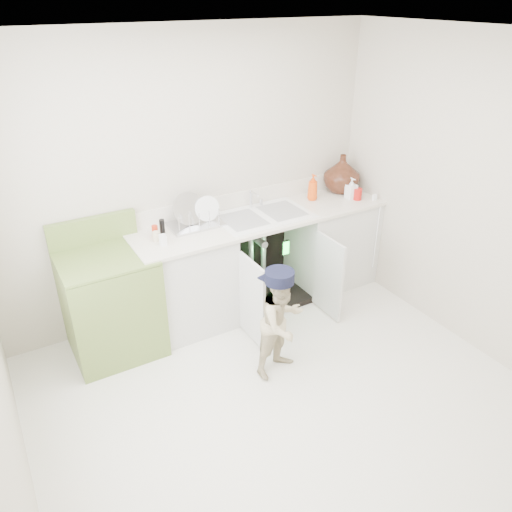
{
  "coord_description": "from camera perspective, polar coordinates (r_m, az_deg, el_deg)",
  "views": [
    {
      "loc": [
        -1.58,
        -2.35,
        2.71
      ],
      "look_at": [
        0.19,
        0.7,
        0.82
      ],
      "focal_mm": 35.0,
      "sensor_mm": 36.0,
      "label": 1
    }
  ],
  "objects": [
    {
      "name": "repair_worker",
      "position": [
        3.86,
        2.98,
        -7.47
      ],
      "size": [
        0.71,
        0.83,
        0.91
      ],
      "rotation": [
        0.0,
        0.0,
        0.25
      ],
      "color": "beige",
      "rests_on": "ground"
    },
    {
      "name": "ground",
      "position": [
        3.92,
        2.86,
        -15.53
      ],
      "size": [
        3.5,
        3.5,
        0.0
      ],
      "primitive_type": "plane",
      "color": "beige",
      "rests_on": "ground"
    },
    {
      "name": "room_shell",
      "position": [
        3.19,
        3.39,
        0.92
      ],
      "size": [
        6.0,
        5.5,
        1.26
      ],
      "color": "beige",
      "rests_on": "ground"
    },
    {
      "name": "counter_run",
      "position": [
        4.74,
        1.17,
        0.18
      ],
      "size": [
        2.44,
        1.02,
        1.28
      ],
      "color": "silver",
      "rests_on": "ground"
    },
    {
      "name": "avocado_stove",
      "position": [
        4.25,
        -16.22,
        -5.12
      ],
      "size": [
        0.71,
        0.65,
        1.11
      ],
      "color": "olive",
      "rests_on": "ground"
    }
  ]
}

